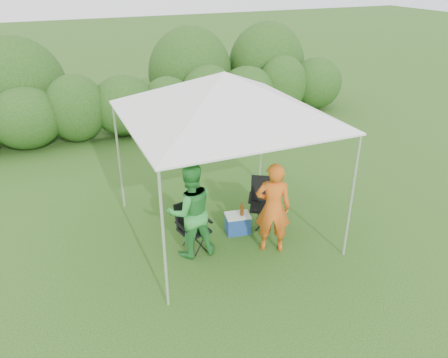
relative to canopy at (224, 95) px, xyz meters
name	(u,v)px	position (x,y,z in m)	size (l,w,h in m)	color
ground	(236,243)	(0.00, -0.50, -2.46)	(70.00, 70.00, 0.00)	#315A1C
hedge	(152,102)	(0.16, 5.50, -1.64)	(12.74, 1.53, 1.80)	#284F18
canopy	(224,95)	(0.00, 0.00, 0.00)	(3.10, 3.10, 2.83)	silver
chair_right	(264,199)	(0.74, -0.11, -1.96)	(0.69, 0.67, 0.89)	black
chair_left	(191,223)	(-0.72, -0.31, -2.00)	(0.58, 0.54, 0.82)	black
man	(273,208)	(0.48, -0.88, -1.68)	(0.57, 0.38, 1.57)	#DC5B19
woman	(190,211)	(-0.78, -0.48, -1.66)	(0.78, 0.61, 1.60)	green
cooler	(238,223)	(0.17, -0.21, -2.28)	(0.47, 0.38, 0.36)	#1F4592
bottle	(242,209)	(0.23, -0.25, -1.98)	(0.07, 0.07, 0.25)	#592D0C
lawn_toy	(311,126)	(4.25, 3.65, -2.30)	(0.68, 0.57, 0.34)	yellow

